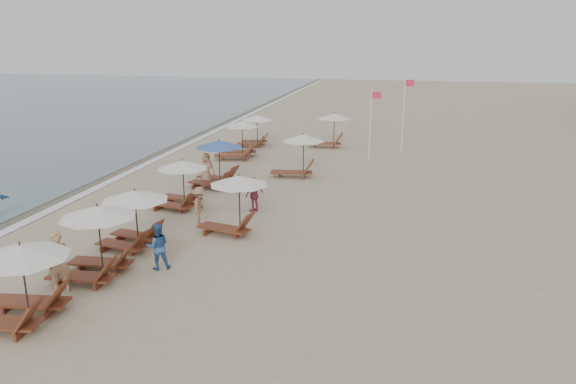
% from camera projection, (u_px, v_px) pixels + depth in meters
% --- Properties ---
extents(ground, '(160.00, 160.00, 0.00)m').
position_uv_depth(ground, '(273.00, 290.00, 16.43)').
color(ground, tan).
rests_on(ground, ground).
extents(wet_sand_band, '(3.20, 140.00, 0.01)m').
position_uv_depth(wet_sand_band, '(82.00, 182.00, 28.43)').
color(wet_sand_band, '#6B5E4C').
rests_on(wet_sand_band, ground).
extents(foam_line, '(0.50, 140.00, 0.02)m').
position_uv_depth(foam_line, '(106.00, 184.00, 28.16)').
color(foam_line, white).
rests_on(foam_line, ground).
extents(lounger_station_0, '(2.81, 2.44, 2.18)m').
position_uv_depth(lounger_station_0, '(16.00, 284.00, 14.33)').
color(lounger_station_0, brown).
rests_on(lounger_station_0, ground).
extents(lounger_station_1, '(2.66, 2.31, 2.33)m').
position_uv_depth(lounger_station_1, '(93.00, 243.00, 17.00)').
color(lounger_station_1, brown).
rests_on(lounger_station_1, ground).
extents(lounger_station_2, '(2.58, 2.36, 2.08)m').
position_uv_depth(lounger_station_2, '(131.00, 217.00, 19.50)').
color(lounger_station_2, brown).
rests_on(lounger_station_2, ground).
extents(lounger_station_3, '(2.56, 2.21, 2.09)m').
position_uv_depth(lounger_station_3, '(179.00, 184.00, 24.07)').
color(lounger_station_3, brown).
rests_on(lounger_station_3, ground).
extents(lounger_station_4, '(2.71, 2.38, 2.32)m').
position_uv_depth(lounger_station_4, '(215.00, 164.00, 27.46)').
color(lounger_station_4, brown).
rests_on(lounger_station_4, ground).
extents(lounger_station_5, '(2.69, 2.60, 2.28)m').
position_uv_depth(lounger_station_5, '(237.00, 142.00, 33.76)').
color(lounger_station_5, brown).
rests_on(lounger_station_5, ground).
extents(lounger_station_6, '(2.47, 2.23, 2.09)m').
position_uv_depth(lounger_station_6, '(255.00, 129.00, 37.46)').
color(lounger_station_6, brown).
rests_on(lounger_station_6, ground).
extents(inland_station_0, '(2.75, 2.24, 2.22)m').
position_uv_depth(inland_station_0, '(232.00, 199.00, 20.78)').
color(inland_station_0, brown).
rests_on(inland_station_0, ground).
extents(inland_station_1, '(2.87, 2.24, 2.22)m').
position_uv_depth(inland_station_1, '(298.00, 153.00, 29.22)').
color(inland_station_1, brown).
rests_on(inland_station_1, ground).
extents(inland_station_2, '(2.89, 2.24, 2.22)m').
position_uv_depth(inland_station_2, '(329.00, 128.00, 36.96)').
color(inland_station_2, brown).
rests_on(inland_station_2, ground).
extents(beachgoer_near, '(0.80, 0.67, 1.87)m').
position_uv_depth(beachgoer_near, '(59.00, 262.00, 16.08)').
color(beachgoer_near, tan).
rests_on(beachgoer_near, ground).
extents(beachgoer_mid_a, '(0.93, 0.86, 1.53)m').
position_uv_depth(beachgoer_mid_a, '(158.00, 246.00, 17.76)').
color(beachgoer_mid_a, '#2F548E').
rests_on(beachgoer_mid_a, ground).
extents(beachgoer_mid_b, '(0.77, 1.11, 1.57)m').
position_uv_depth(beachgoer_mid_b, '(200.00, 206.00, 21.82)').
color(beachgoer_mid_b, '#93674B').
rests_on(beachgoer_mid_b, ground).
extents(beachgoer_far_a, '(0.82, 0.93, 1.51)m').
position_uv_depth(beachgoer_far_a, '(254.00, 194.00, 23.57)').
color(beachgoer_far_a, '#B04658').
rests_on(beachgoer_far_a, ground).
extents(beachgoer_far_b, '(0.94, 0.92, 1.63)m').
position_uv_depth(beachgoer_far_b, '(206.00, 169.00, 27.74)').
color(beachgoer_far_b, tan).
rests_on(beachgoer_far_b, ground).
extents(flag_pole_near, '(0.60, 0.08, 4.24)m').
position_uv_depth(flag_pole_near, '(371.00, 120.00, 33.12)').
color(flag_pole_near, silver).
rests_on(flag_pole_near, ground).
extents(flag_pole_far, '(0.60, 0.08, 4.80)m').
position_uv_depth(flag_pole_far, '(404.00, 111.00, 34.68)').
color(flag_pole_far, silver).
rests_on(flag_pole_far, ground).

